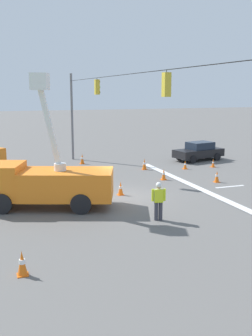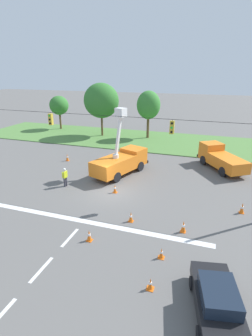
{
  "view_description": "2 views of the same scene",
  "coord_description": "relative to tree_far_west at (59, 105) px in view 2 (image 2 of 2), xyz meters",
  "views": [
    {
      "loc": [
        -19.92,
        6.92,
        5.78
      ],
      "look_at": [
        -2.28,
        0.61,
        2.09
      ],
      "focal_mm": 42.0,
      "sensor_mm": 36.0,
      "label": 1
    },
    {
      "loc": [
        7.83,
        -19.11,
        10.02
      ],
      "look_at": [
        0.58,
        2.47,
        1.41
      ],
      "focal_mm": 28.0,
      "sensor_mm": 36.0,
      "label": 2
    }
  ],
  "objects": [
    {
      "name": "ground_plane",
      "position": [
        17.8,
        -20.84,
        -4.14
      ],
      "size": [
        200.0,
        200.0,
        0.0
      ],
      "primitive_type": "plane",
      "color": "#605E5B"
    },
    {
      "name": "grass_verge",
      "position": [
        17.8,
        -2.84,
        -4.09
      ],
      "size": [
        56.0,
        12.0,
        0.1
      ],
      "primitive_type": "cube",
      "color": "#517F3D",
      "rests_on": "ground"
    },
    {
      "name": "lane_markings",
      "position": [
        17.8,
        -27.31,
        -4.14
      ],
      "size": [
        17.6,
        15.25,
        0.01
      ],
      "color": "silver",
      "rests_on": "ground"
    },
    {
      "name": "signal_gantry",
      "position": [
        17.76,
        -20.85,
        0.11
      ],
      "size": [
        26.2,
        0.33,
        7.2
      ],
      "color": "slate",
      "rests_on": "ground"
    },
    {
      "name": "tree_far_west",
      "position": [
        0.0,
        0.0,
        0.0
      ],
      "size": [
        3.23,
        3.29,
        5.76
      ],
      "color": "brown",
      "rests_on": "ground"
    },
    {
      "name": "tree_west",
      "position": [
        8.98,
        -2.3,
        1.36
      ],
      "size": [
        5.46,
        4.7,
        8.14
      ],
      "color": "brown",
      "rests_on": "ground"
    },
    {
      "name": "tree_centre",
      "position": [
        16.21,
        -1.43,
        0.86
      ],
      "size": [
        3.52,
        3.25,
        7.11
      ],
      "color": "brown",
      "rests_on": "ground"
    },
    {
      "name": "utility_truck_bucket_lift",
      "position": [
        17.22,
        -16.52,
        -2.77
      ],
      "size": [
        4.48,
        7.02,
        6.61
      ],
      "color": "orange",
      "rests_on": "ground"
    },
    {
      "name": "utility_truck_support_near",
      "position": [
        26.76,
        -11.79,
        -2.96
      ],
      "size": [
        5.37,
        6.47,
        2.37
      ],
      "color": "orange",
      "rests_on": "ground"
    },
    {
      "name": "sedan_black",
      "position": [
        26.64,
        -30.73,
        -3.35
      ],
      "size": [
        2.59,
        4.57,
        1.56
      ],
      "color": "black",
      "rests_on": "ground"
    },
    {
      "name": "road_worker",
      "position": [
        13.47,
        -21.05,
        -3.14
      ],
      "size": [
        0.33,
        0.64,
        1.77
      ],
      "color": "#383842",
      "rests_on": "ground"
    },
    {
      "name": "traffic_cone_foreground_left",
      "position": [
        28.35,
        -21.07,
        -3.73
      ],
      "size": [
        0.36,
        0.36,
        0.82
      ],
      "color": "orange",
      "rests_on": "ground"
    },
    {
      "name": "traffic_cone_foreground_right",
      "position": [
        18.21,
        -20.87,
        -3.76
      ],
      "size": [
        0.36,
        0.36,
        0.77
      ],
      "color": "orange",
      "rests_on": "ground"
    },
    {
      "name": "traffic_cone_mid_left",
      "position": [
        9.94,
        -14.73,
        -3.73
      ],
      "size": [
        0.36,
        0.36,
        0.82
      ],
      "color": "orange",
      "rests_on": "ground"
    },
    {
      "name": "traffic_cone_near_bucket",
      "position": [
        24.53,
        -24.91,
        -3.73
      ],
      "size": [
        0.36,
        0.36,
        0.83
      ],
      "color": "orange",
      "rests_on": "ground"
    },
    {
      "name": "traffic_cone_lane_edge_a",
      "position": [
        20.9,
        -24.8,
        -3.77
      ],
      "size": [
        0.36,
        0.36,
        0.75
      ],
      "color": "orange",
      "rests_on": "ground"
    },
    {
      "name": "traffic_cone_lane_edge_b",
      "position": [
        23.62,
        -30.26,
        -3.83
      ],
      "size": [
        0.36,
        0.36,
        0.64
      ],
      "color": "orange",
      "rests_on": "ground"
    },
    {
      "name": "traffic_cone_far_left",
      "position": [
        23.68,
        -27.87,
        -3.83
      ],
      "size": [
        0.36,
        0.36,
        0.65
      ],
      "color": "orange",
      "rests_on": "ground"
    },
    {
      "name": "traffic_cone_far_right",
      "position": [
        19.12,
        -27.72,
        -3.76
      ],
      "size": [
        0.36,
        0.36,
        0.77
      ],
      "color": "orange",
      "rests_on": "ground"
    }
  ]
}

